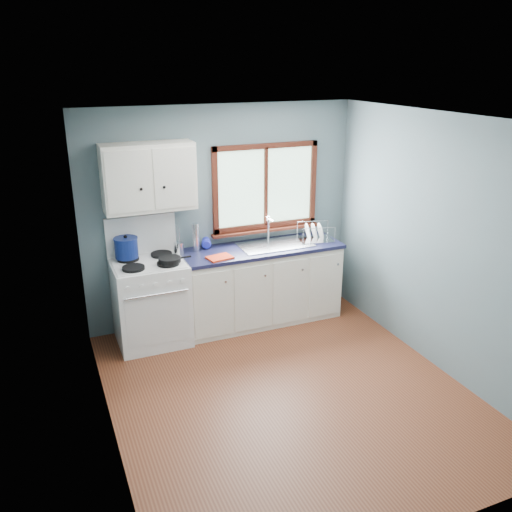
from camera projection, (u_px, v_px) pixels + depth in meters
name	position (u px, v px, depth m)	size (l,w,h in m)	color
floor	(288.00, 392.00, 5.10)	(3.20, 3.60, 0.02)	brown
ceiling	(294.00, 118.00, 4.24)	(3.20, 3.60, 0.02)	white
wall_back	(222.00, 215.00, 6.24)	(3.20, 0.02, 2.50)	slate
wall_front	(429.00, 373.00, 3.10)	(3.20, 0.02, 2.50)	slate
wall_left	(99.00, 297.00, 4.09)	(0.02, 3.60, 2.50)	slate
wall_right	(440.00, 245.00, 5.25)	(0.02, 3.60, 2.50)	slate
gas_range	(151.00, 300.00, 5.86)	(0.76, 0.69, 1.36)	white
base_cabinets	(261.00, 288.00, 6.38)	(1.85, 0.60, 0.88)	white
countertop	(261.00, 249.00, 6.21)	(1.89, 0.64, 0.04)	black
sink	(275.00, 250.00, 6.29)	(0.84, 0.46, 0.44)	silver
window	(266.00, 193.00, 6.32)	(1.36, 0.10, 1.03)	#9EC6A8
upper_cabinets	(149.00, 177.00, 5.59)	(0.95, 0.35, 0.70)	white
skillet	(170.00, 260.00, 5.63)	(0.36, 0.25, 0.05)	black
stockpot	(126.00, 247.00, 5.73)	(0.31, 0.31, 0.25)	navy
utensil_crock	(179.00, 248.00, 5.95)	(0.14, 0.14, 0.34)	silver
thermos	(196.00, 237.00, 6.02)	(0.07, 0.07, 0.32)	silver
soap_bottle	(206.00, 238.00, 6.07)	(0.11, 0.11, 0.28)	#1E25B2
dish_towel	(220.00, 258.00, 5.84)	(0.26, 0.19, 0.02)	red
dish_rack	(315.00, 236.00, 6.42)	(0.46, 0.39, 0.21)	silver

